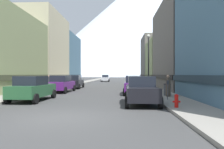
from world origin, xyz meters
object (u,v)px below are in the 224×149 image
object	(u,v)px
car_driving_0	(105,78)
pedestrian_0	(49,82)
car_left_1	(61,84)
car_left_2	(74,82)
car_right_0	(141,90)
streetlamp_right	(148,54)
trash_bin_right	(167,89)
potted_plant_0	(18,89)
car_right_1	(134,85)
car_left_0	(33,88)
pedestrian_1	(168,86)
parking_meter_near	(168,87)
fire_hydrant_near	(176,100)
pedestrian_2	(39,84)

from	to	relation	value
car_driving_0	pedestrian_0	xyz separation A→B (m)	(-4.65, -29.85, 0.01)
car_left_1	car_left_2	distance (m)	6.22
car_right_0	streetlamp_right	size ratio (longest dim) A/B	0.76
car_left_2	trash_bin_right	world-z (taller)	car_left_2
potted_plant_0	car_left_1	bearing A→B (deg)	43.00
car_left_2	car_right_1	size ratio (longest dim) A/B	0.99
car_left_0	car_driving_0	size ratio (longest dim) A/B	1.01
streetlamp_right	pedestrian_0	bearing A→B (deg)	163.99
car_driving_0	pedestrian_1	world-z (taller)	pedestrian_1
car_left_0	car_left_2	distance (m)	13.26
potted_plant_0	pedestrian_1	distance (m)	13.42
car_right_0	car_driving_0	xyz separation A→B (m)	(-5.40, 41.28, 0.00)
parking_meter_near	car_right_1	bearing A→B (deg)	110.30
pedestrian_1	streetlamp_right	size ratio (longest dim) A/B	0.29
car_right_0	parking_meter_near	world-z (taller)	car_right_0
fire_hydrant_near	pedestrian_1	xyz separation A→B (m)	(0.80, 5.43, 0.42)
car_left_0	potted_plant_0	xyz separation A→B (m)	(-3.20, 4.06, -0.33)
pedestrian_0	pedestrian_1	distance (m)	14.93
car_left_1	streetlamp_right	bearing A→B (deg)	-1.50
car_right_1	potted_plant_0	bearing A→B (deg)	-173.97
pedestrian_0	pedestrian_2	xyz separation A→B (m)	(0.00, -2.91, -0.04)
potted_plant_0	pedestrian_1	size ratio (longest dim) A/B	0.50
car_right_0	trash_bin_right	distance (m)	4.80
car_driving_0	pedestrian_2	xyz separation A→B (m)	(-4.65, -32.77, -0.02)
streetlamp_right	car_left_0	bearing A→B (deg)	-143.36
car_right_1	car_driving_0	world-z (taller)	same
fire_hydrant_near	potted_plant_0	size ratio (longest dim) A/B	0.82
car_left_1	potted_plant_0	world-z (taller)	car_left_1
fire_hydrant_near	car_left_0	bearing A→B (deg)	159.50
parking_meter_near	pedestrian_1	world-z (taller)	pedestrian_1
parking_meter_near	pedestrian_1	size ratio (longest dim) A/B	0.77
car_right_0	car_right_1	xyz separation A→B (m)	(-0.00, 6.50, 0.00)
car_left_1	car_left_2	bearing A→B (deg)	89.97
potted_plant_0	car_driving_0	bearing A→B (deg)	81.45
car_right_1	pedestrian_2	bearing A→B (deg)	168.63
potted_plant_0	car_left_0	bearing A→B (deg)	-51.79
car_left_1	trash_bin_right	distance (m)	11.02
car_left_1	fire_hydrant_near	xyz separation A→B (m)	(9.25, -10.50, -0.37)
car_left_2	pedestrian_2	xyz separation A→B (m)	(-2.45, -6.04, -0.02)
car_driving_0	fire_hydrant_near	world-z (taller)	car_driving_0
fire_hydrant_near	pedestrian_0	bearing A→B (deg)	130.72
parking_meter_near	pedestrian_1	bearing A→B (deg)	76.27
pedestrian_1	parking_meter_near	bearing A→B (deg)	-103.73
car_left_0	streetlamp_right	bearing A→B (deg)	36.64
car_left_2	car_driving_0	world-z (taller)	same
trash_bin_right	parking_meter_near	bearing A→B (deg)	-101.95
pedestrian_1	car_left_2	bearing A→B (deg)	131.67
streetlamp_right	trash_bin_right	bearing A→B (deg)	-76.11
fire_hydrant_near	car_left_2	bearing A→B (deg)	118.95
car_right_0	pedestrian_2	size ratio (longest dim) A/B	2.79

